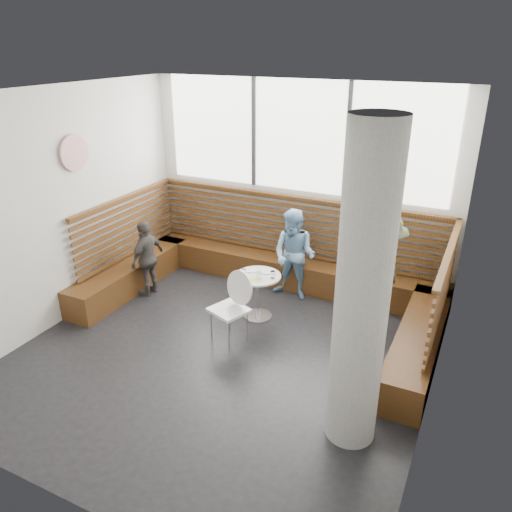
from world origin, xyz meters
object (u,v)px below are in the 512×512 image
at_px(concrete_column, 362,295).
at_px(cafe_table, 258,287).
at_px(child_left, 147,258).
at_px(cafe_chair, 232,301).
at_px(adult_man, 379,277).
at_px(child_back, 294,255).

xyz_separation_m(concrete_column, cafe_table, (-1.86, 1.68, -1.12)).
bearing_deg(child_left, cafe_chair, 72.18).
distance_m(adult_man, child_back, 1.50).
relative_size(cafe_chair, adult_man, 0.56).
height_order(cafe_table, child_back, child_back).
bearing_deg(cafe_table, child_left, -177.46).
distance_m(concrete_column, cafe_chair, 2.40).
bearing_deg(concrete_column, cafe_table, 137.85).
xyz_separation_m(cafe_table, child_back, (0.22, 0.81, 0.23)).
bearing_deg(cafe_chair, cafe_table, 105.49).
distance_m(concrete_column, child_left, 4.17).
bearing_deg(child_left, adult_man, 96.43).
bearing_deg(child_left, cafe_table, 92.81).
xyz_separation_m(adult_man, child_back, (-1.40, 0.51, -0.16)).
bearing_deg(cafe_table, child_back, 74.58).
height_order(cafe_chair, child_left, child_left).
height_order(cafe_table, cafe_chair, cafe_chair).
bearing_deg(cafe_chair, concrete_column, -7.17).
relative_size(cafe_chair, child_back, 0.69).
height_order(child_back, child_left, child_back).
height_order(cafe_chair, child_back, child_back).
bearing_deg(adult_man, child_back, 76.34).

